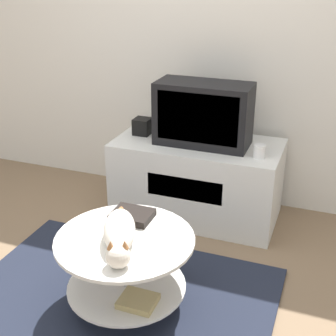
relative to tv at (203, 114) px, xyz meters
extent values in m
plane|color=#7F664C|center=(-0.15, -1.20, -0.80)|extent=(12.00, 12.00, 0.00)
cube|color=silver|center=(-0.15, 0.40, 0.50)|extent=(8.00, 0.05, 2.60)
cube|color=#1E2333|center=(-0.15, -1.20, -0.79)|extent=(1.72, 1.42, 0.02)
cube|color=silver|center=(-0.04, 0.01, -0.51)|extent=(1.18, 0.60, 0.58)
cube|color=silver|center=(-0.04, -0.28, -0.45)|extent=(0.53, 0.01, 0.16)
cube|color=black|center=(0.00, 0.00, 0.00)|extent=(0.65, 0.30, 0.43)
cube|color=black|center=(0.00, -0.14, 0.01)|extent=(0.56, 0.01, 0.34)
cube|color=black|center=(-0.47, 0.03, -0.16)|extent=(0.12, 0.12, 0.12)
cylinder|color=white|center=(0.42, -0.12, -0.17)|extent=(0.08, 0.08, 0.09)
cylinder|color=#B2B2B7|center=(-0.07, -1.13, -0.77)|extent=(0.30, 0.30, 0.01)
cylinder|color=#B7B7BC|center=(-0.07, -1.13, -0.57)|extent=(0.04, 0.04, 0.42)
cylinder|color=silver|center=(-0.07, -1.13, -0.64)|extent=(0.64, 0.64, 0.01)
cylinder|color=silver|center=(-0.07, -1.13, -0.35)|extent=(0.73, 0.73, 0.02)
cube|color=tan|center=(0.05, -1.26, -0.62)|extent=(0.19, 0.16, 0.03)
cube|color=#51387A|center=(-0.21, -1.01, -0.63)|extent=(0.20, 0.15, 0.01)
cube|color=black|center=(-0.12, -0.94, -0.32)|extent=(0.22, 0.18, 0.04)
ellipsoid|color=silver|center=(-0.08, -1.17, -0.27)|extent=(0.30, 0.40, 0.14)
sphere|color=silver|center=(0.01, -1.37, -0.28)|extent=(0.12, 0.12, 0.12)
cone|color=#996038|center=(0.04, -1.35, -0.22)|extent=(0.04, 0.04, 0.04)
cone|color=#996038|center=(-0.02, -1.38, -0.22)|extent=(0.04, 0.04, 0.04)
ellipsoid|color=#996038|center=(-0.17, -0.96, -0.31)|extent=(0.10, 0.15, 0.05)
camera|label=1|loc=(0.86, -2.97, 0.96)|focal=50.00mm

